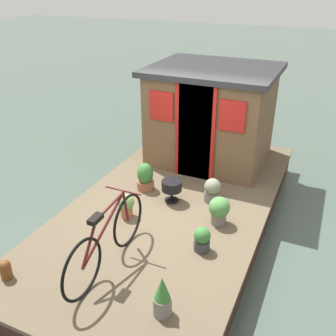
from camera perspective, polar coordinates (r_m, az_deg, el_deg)
The scene contains 12 objects.
ground_plane at distance 6.38m, azimuth 0.75°, elevation -8.86°, with size 60.00×60.00×0.00m, color #47564C.
houseboat_deck at distance 6.24m, azimuth 0.76°, elevation -7.00°, with size 5.87×2.97×0.50m.
houseboat_cabin at distance 7.27m, azimuth 6.66°, elevation 8.15°, with size 1.99×2.30×1.81m.
bicycle at distance 4.68m, azimuth -9.26°, elevation -10.79°, with size 1.76×0.50×0.88m.
potted_plant_basil at distance 6.35m, azimuth -3.48°, elevation -1.44°, with size 0.29×0.29×0.49m.
potted_plant_ivy at distance 5.52m, azimuth 7.79°, elevation -6.32°, with size 0.31×0.31×0.43m.
potted_plant_fern at distance 4.17m, azimuth -0.87°, elevation -19.07°, with size 0.20×0.20×0.51m.
potted_plant_lavender at distance 6.06m, azimuth 6.77°, elevation -3.37°, with size 0.27×0.27×0.40m.
potted_plant_succulent at distance 5.68m, azimuth -6.38°, elevation -5.57°, with size 0.25×0.25×0.37m.
potted_plant_rosemary at distance 5.03m, azimuth 5.21°, elevation -10.73°, with size 0.22×0.22×0.35m.
charcoal_grill at distance 5.98m, azimuth 0.57°, elevation -2.84°, with size 0.33×0.33×0.36m.
mooring_bollard at distance 5.03m, azimuth -23.52°, elevation -13.93°, with size 0.14×0.14×0.26m.
Camera 1 is at (-4.74, -2.05, 3.75)m, focal length 40.03 mm.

